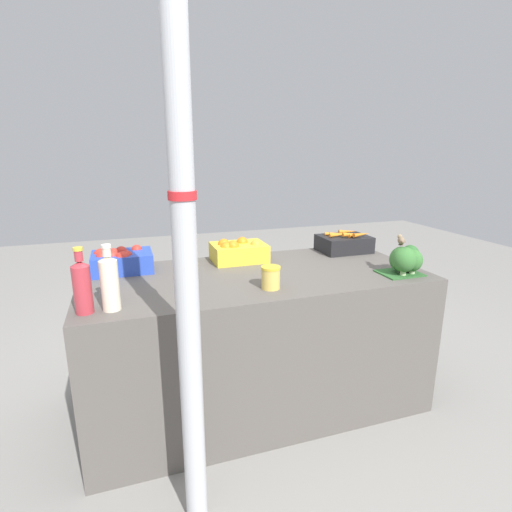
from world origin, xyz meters
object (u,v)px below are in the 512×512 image
at_px(apple_crate, 121,260).
at_px(sparrow_bird, 401,240).
at_px(broccoli_pile, 406,260).
at_px(carrot_crate, 344,243).
at_px(juice_bottle_cloudy, 110,282).
at_px(support_pole, 184,230).
at_px(pickle_jar, 271,277).
at_px(orange_crate, 239,251).
at_px(juice_bottle_ruby, 82,286).

relative_size(apple_crate, sparrow_bird, 2.59).
relative_size(apple_crate, broccoli_pile, 1.45).
height_order(carrot_crate, sparrow_bird, sparrow_bird).
height_order(broccoli_pile, juice_bottle_cloudy, juice_bottle_cloudy).
distance_m(support_pole, apple_crate, 1.03).
distance_m(broccoli_pile, juice_bottle_cloudy, 1.52).
bearing_deg(broccoli_pile, pickle_jar, 178.61).
height_order(orange_crate, carrot_crate, carrot_crate).
relative_size(support_pole, sparrow_bird, 19.15).
relative_size(support_pole, juice_bottle_cloudy, 8.36).
relative_size(apple_crate, juice_bottle_ruby, 1.14).
relative_size(broccoli_pile, juice_bottle_ruby, 0.79).
relative_size(juice_bottle_ruby, sparrow_bird, 2.27).
bearing_deg(juice_bottle_cloudy, support_pole, -54.02).
xyz_separation_m(pickle_jar, sparrow_bird, (0.76, 0.00, 0.13)).
bearing_deg(carrot_crate, support_pole, -141.77).
xyz_separation_m(juice_bottle_cloudy, pickle_jar, (0.74, 0.04, -0.07)).
relative_size(apple_crate, juice_bottle_cloudy, 1.13).
xyz_separation_m(apple_crate, carrot_crate, (1.43, 0.00, -0.01)).
xyz_separation_m(orange_crate, sparrow_bird, (0.77, -0.53, 0.13)).
distance_m(carrot_crate, juice_bottle_ruby, 1.68).
bearing_deg(broccoli_pile, juice_bottle_cloudy, -179.32).
bearing_deg(broccoli_pile, carrot_crate, 95.31).
height_order(apple_crate, carrot_crate, carrot_crate).
xyz_separation_m(broccoli_pile, juice_bottle_ruby, (-1.63, -0.02, 0.04)).
distance_m(broccoli_pile, pickle_jar, 0.78).
xyz_separation_m(carrot_crate, broccoli_pile, (0.05, -0.56, 0.03)).
bearing_deg(carrot_crate, orange_crate, 180.00).
bearing_deg(sparrow_bird, orange_crate, 82.48).
relative_size(orange_crate, juice_bottle_cloudy, 1.13).
relative_size(pickle_jar, sparrow_bird, 0.90).
distance_m(apple_crate, pickle_jar, 0.88).
bearing_deg(pickle_jar, broccoli_pile, -1.39).
bearing_deg(apple_crate, juice_bottle_cloudy, -94.50).
bearing_deg(broccoli_pile, apple_crate, 159.43).
bearing_deg(pickle_jar, support_pole, -139.13).
xyz_separation_m(support_pole, juice_bottle_ruby, (-0.38, 0.37, -0.28)).
distance_m(orange_crate, pickle_jar, 0.54).
xyz_separation_m(support_pole, juice_bottle_cloudy, (-0.27, 0.37, -0.28)).
height_order(carrot_crate, broccoli_pile, broccoli_pile).
bearing_deg(orange_crate, carrot_crate, -0.00).
relative_size(orange_crate, sparrow_bird, 2.59).
bearing_deg(juice_bottle_ruby, orange_crate, 34.36).
height_order(apple_crate, pickle_jar, apple_crate).
relative_size(apple_crate, pickle_jar, 2.88).
distance_m(broccoli_pile, juice_bottle_ruby, 1.63).
relative_size(juice_bottle_ruby, pickle_jar, 2.52).
distance_m(apple_crate, juice_bottle_ruby, 0.60).
height_order(carrot_crate, juice_bottle_cloudy, juice_bottle_cloudy).
distance_m(carrot_crate, sparrow_bird, 0.55).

